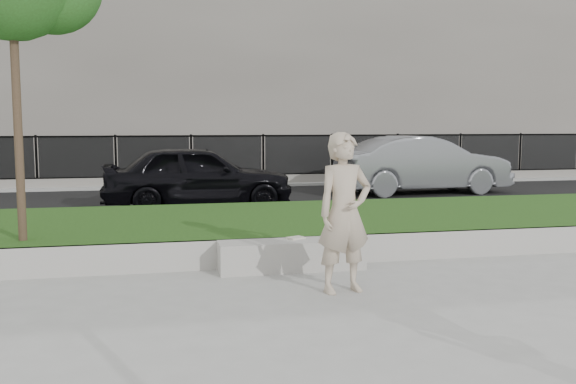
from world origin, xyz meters
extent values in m
plane|color=gray|center=(0.00, 0.00, 0.00)|extent=(90.00, 90.00, 0.00)
cube|color=black|center=(0.00, 3.00, 0.20)|extent=(34.00, 4.00, 0.40)
cube|color=gray|center=(0.00, 1.04, 0.20)|extent=(34.00, 0.08, 0.40)
cube|color=black|center=(0.00, 8.50, 0.02)|extent=(34.00, 7.00, 0.04)
cube|color=gray|center=(0.00, 13.00, 0.06)|extent=(34.00, 3.00, 0.12)
cube|color=slate|center=(0.00, 12.00, 0.24)|extent=(32.00, 0.30, 0.24)
cube|color=black|center=(0.00, 12.00, 0.87)|extent=(32.00, 0.04, 1.50)
cube|color=black|center=(0.00, 12.00, 1.57)|extent=(32.00, 0.05, 0.05)
cube|color=black|center=(0.00, 12.00, 0.37)|extent=(32.00, 0.05, 0.05)
cube|color=#635D56|center=(0.00, 20.00, 5.00)|extent=(34.00, 10.00, 10.00)
cube|color=gray|center=(-0.02, 0.80, 0.20)|extent=(1.96, 0.49, 0.40)
imported|color=tan|center=(0.33, -0.42, 0.93)|extent=(0.76, 0.57, 1.86)
cube|color=beige|center=(0.06, 0.91, 0.41)|extent=(0.27, 0.24, 0.03)
cylinder|color=#38281C|center=(-3.54, 1.60, 2.77)|extent=(0.11, 0.11, 4.73)
imported|color=black|center=(-0.78, 7.09, 0.76)|extent=(4.27, 1.76, 1.45)
imported|color=gray|center=(5.43, 8.85, 0.82)|extent=(4.85, 1.94, 1.57)
camera|label=1|loc=(-1.87, -7.45, 1.97)|focal=40.00mm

